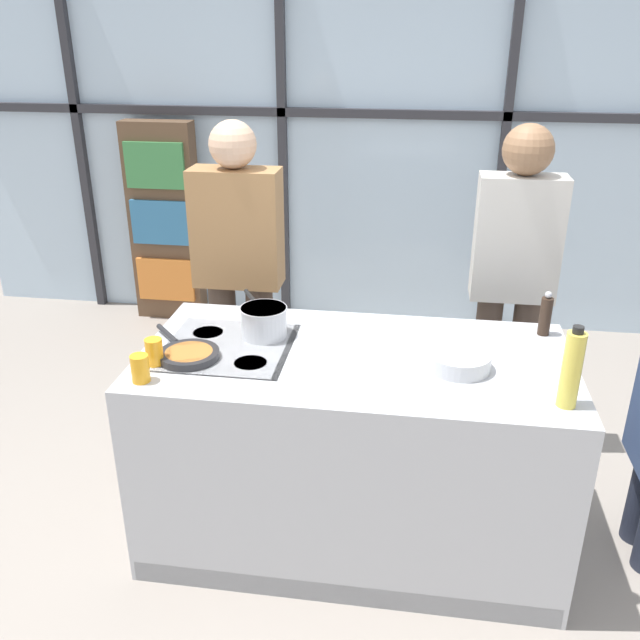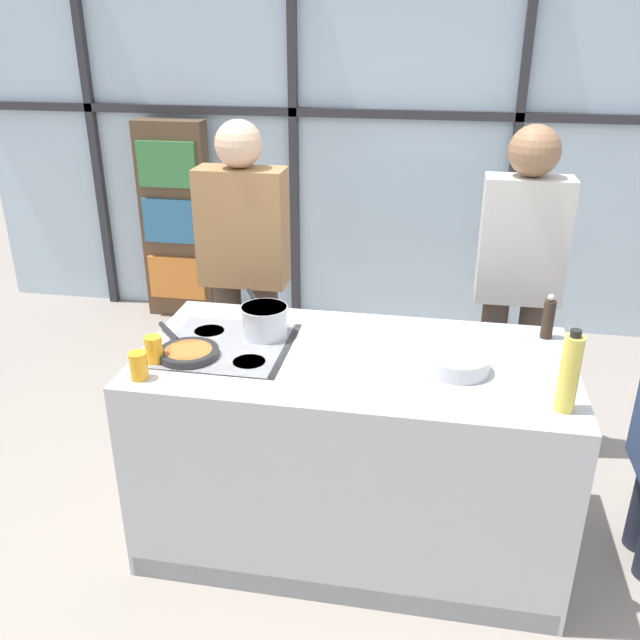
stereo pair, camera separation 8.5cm
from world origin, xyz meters
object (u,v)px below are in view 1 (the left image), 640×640
saucepan (264,321)px  juice_glass_near (140,368)px  mixing_bowl (459,360)px  pepper_grinder (546,315)px  spectator_center_left (513,273)px  frying_pan (188,353)px  juice_glass_far (154,352)px  spectator_far_left (239,264)px  white_plate (445,343)px  oil_bottle (572,369)px

saucepan → juice_glass_near: bearing=-128.4°
mixing_bowl → juice_glass_near: size_ratio=2.25×
pepper_grinder → spectator_center_left: bearing=98.2°
frying_pan → juice_glass_far: 0.14m
spectator_far_left → frying_pan: 0.96m
white_plate → frying_pan: bearing=-165.3°
spectator_far_left → white_plate: (1.06, -0.70, -0.05)m
oil_bottle → pepper_grinder: 0.60m
frying_pan → pepper_grinder: size_ratio=1.83×
white_plate → spectator_center_left: bearing=64.0°
white_plate → juice_glass_near: 1.23m
white_plate → oil_bottle: 0.60m
pepper_grinder → frying_pan: bearing=-163.2°
mixing_bowl → pepper_grinder: size_ratio=1.22×
juice_glass_near → oil_bottle: bearing=2.0°
mixing_bowl → juice_glass_near: (-1.17, -0.28, 0.02)m
pepper_grinder → white_plate: bearing=-158.1°
spectator_center_left → juice_glass_far: (-1.47, -1.04, -0.03)m
spectator_center_left → oil_bottle: size_ratio=5.61×
white_plate → pepper_grinder: 0.46m
frying_pan → saucepan: (0.25, 0.24, 0.05)m
mixing_bowl → juice_glass_far: 1.18m
saucepan → oil_bottle: (1.17, -0.41, 0.07)m
mixing_bowl → juice_glass_far: juice_glass_far is taller
frying_pan → mixing_bowl: bearing=3.3°
saucepan → oil_bottle: oil_bottle is taller
frying_pan → pepper_grinder: pepper_grinder is taller
spectator_center_left → oil_bottle: spectator_center_left is taller
frying_pan → juice_glass_near: bearing=-117.0°
frying_pan → saucepan: saucepan is taller
frying_pan → juice_glass_near: 0.24m
frying_pan → juice_glass_far: size_ratio=3.38×
frying_pan → saucepan: size_ratio=1.07×
spectator_far_left → spectator_center_left: size_ratio=0.99×
oil_bottle → mixing_bowl: bearing=148.2°
mixing_bowl → oil_bottle: oil_bottle is taller
pepper_grinder → juice_glass_near: pepper_grinder is taller
saucepan → pepper_grinder: pepper_grinder is taller
spectator_center_left → saucepan: size_ratio=5.04×
juice_glass_far → pepper_grinder: bearing=18.2°
spectator_far_left → oil_bottle: 1.85m
spectator_center_left → juice_glass_far: bearing=35.2°
spectator_center_left → white_plate: 0.78m
juice_glass_far → mixing_bowl: bearing=6.6°
pepper_grinder → mixing_bowl: bearing=-134.8°
frying_pan → pepper_grinder: bearing=16.8°
spectator_center_left → frying_pan: size_ratio=4.72×
juice_glass_near → mixing_bowl: bearing=13.2°
white_plate → oil_bottle: (0.41, -0.43, 0.14)m
juice_glass_far → oil_bottle: bearing=-3.3°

